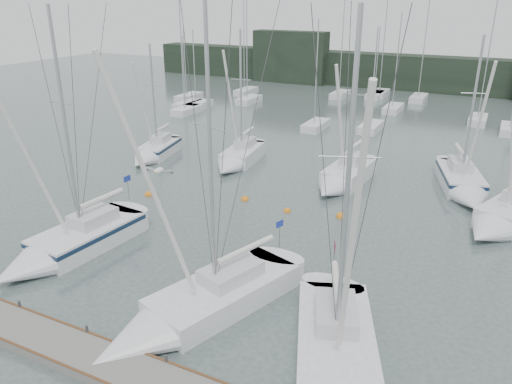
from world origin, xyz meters
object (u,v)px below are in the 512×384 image
sailboat_mid_b (237,159)px  sailboat_mid_e (503,220)px  sailboat_near_left (63,248)px  sailboat_near_center (184,314)px  sailboat_near_right (338,376)px  sailboat_mid_a (153,153)px  buoy_c (149,195)px  buoy_b (341,217)px  sailboat_mid_c (342,179)px  buoy_d (287,211)px  sailboat_mid_d (464,186)px  buoy_a (245,200)px

sailboat_mid_b → sailboat_mid_e: bearing=-16.5°
sailboat_near_left → sailboat_near_center: sailboat_near_center is taller
sailboat_near_left → sailboat_near_right: sailboat_near_right is taller
sailboat_mid_a → buoy_c: sailboat_mid_a is taller
sailboat_mid_b → sailboat_mid_e: (20.38, -3.48, 0.08)m
sailboat_mid_e → buoy_b: (-9.38, -2.67, -0.63)m
buoy_b → sailboat_near_center: bearing=-100.8°
sailboat_near_right → sailboat_mid_c: bearing=86.3°
sailboat_near_right → buoy_d: sailboat_near_right is taller
sailboat_mid_c → buoy_d: bearing=-102.0°
sailboat_mid_c → sailboat_mid_d: (8.29, 2.56, -0.00)m
sailboat_near_right → buoy_c: bearing=125.3°
sailboat_near_center → sailboat_near_right: bearing=12.8°
buoy_c → sailboat_near_left: bearing=-80.6°
sailboat_mid_d → buoy_d: 13.31m
sailboat_near_left → sailboat_mid_d: size_ratio=1.19×
sailboat_mid_a → buoy_d: 15.92m
sailboat_near_left → buoy_a: sailboat_near_left is taller
sailboat_near_center → sailboat_mid_b: bearing=131.1°
sailboat_near_left → sailboat_near_right: size_ratio=0.98×
sailboat_mid_a → buoy_a: sailboat_mid_a is taller
sailboat_near_center → sailboat_mid_c: bearing=105.6°
sailboat_near_right → buoy_d: bearing=99.0°
sailboat_mid_a → sailboat_mid_b: size_ratio=0.89×
sailboat_near_left → buoy_d: (8.47, 11.18, -0.60)m
sailboat_mid_e → sailboat_near_left: bearing=-123.9°
sailboat_near_center → sailboat_mid_d: bearing=85.5°
sailboat_mid_d → sailboat_mid_a: bearing=171.1°
sailboat_near_center → sailboat_mid_c: size_ratio=1.30×
sailboat_mid_d → sailboat_near_right: bearing=-112.0°
buoy_d → sailboat_mid_a: bearing=160.5°
buoy_a → buoy_b: (6.91, 0.22, 0.00)m
sailboat_mid_c → buoy_c: (-11.83, -7.86, -0.60)m
sailboat_mid_a → sailboat_mid_e: 27.89m
sailboat_mid_c → buoy_d: (-1.80, -6.09, -0.60)m
sailboat_mid_e → buoy_d: bearing=-143.4°
buoy_b → buoy_c: size_ratio=1.12×
sailboat_mid_b → sailboat_mid_c: 9.38m
sailboat_mid_c → buoy_c: bearing=-141.9°
sailboat_mid_b → sailboat_mid_c: size_ratio=1.04×
sailboat_near_right → sailboat_mid_e: size_ratio=1.08×
buoy_c → sailboat_mid_a: bearing=125.1°
buoy_a → buoy_d: buoy_a is taller
sailboat_mid_b → buoy_b: size_ratio=17.92×
sailboat_mid_d → buoy_a: bearing=-165.6°
sailboat_mid_a → buoy_d: sailboat_mid_a is taller
sailboat_mid_a → buoy_a: (11.54, -4.76, -0.55)m
sailboat_mid_a → sailboat_mid_c: sailboat_mid_c is taller
buoy_d → sailboat_mid_b: bearing=137.5°
sailboat_mid_e → buoy_c: size_ratio=22.68×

